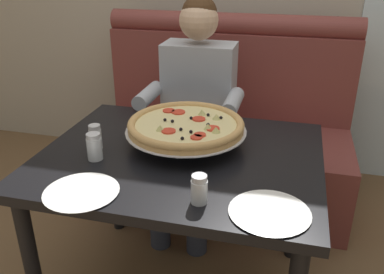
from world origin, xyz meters
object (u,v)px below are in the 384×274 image
object	(u,v)px
shaker_oregano	(96,139)
patio_chair	(380,79)
shaker_pepper_flakes	(199,191)
plate_near_left	(270,210)
shaker_parmesan	(95,148)
booth_bench	(220,137)
pizza	(185,126)
diner_main	(195,103)
plate_near_right	(81,190)
dining_table	(180,173)

from	to	relation	value
shaker_oregano	patio_chair	xyz separation A→B (m)	(1.45, 2.12, -0.25)
shaker_pepper_flakes	plate_near_left	world-z (taller)	shaker_pepper_flakes
shaker_parmesan	patio_chair	world-z (taller)	patio_chair
booth_bench	patio_chair	xyz separation A→B (m)	(1.10, 1.16, 0.13)
shaker_oregano	patio_chair	size ratio (longest dim) A/B	0.12
shaker_oregano	shaker_pepper_flakes	bearing A→B (deg)	-29.11
pizza	shaker_oregano	world-z (taller)	pizza
diner_main	plate_near_right	xyz separation A→B (m)	(-0.14, -1.02, 0.03)
shaker_pepper_flakes	plate_near_left	bearing A→B (deg)	-1.34
dining_table	shaker_pepper_flakes	size ratio (longest dim) A/B	11.28
booth_bench	dining_table	bearing A→B (deg)	-90.00
plate_near_right	patio_chair	size ratio (longest dim) A/B	0.30
diner_main	plate_near_right	bearing A→B (deg)	-97.75
plate_near_left	shaker_pepper_flakes	bearing A→B (deg)	178.66
booth_bench	plate_near_right	size ratio (longest dim) A/B	6.14
pizza	shaker_parmesan	xyz separation A→B (m)	(-0.31, -0.22, -0.04)
booth_bench	patio_chair	size ratio (longest dim) A/B	1.84
booth_bench	shaker_parmesan	world-z (taller)	booth_bench
shaker_oregano	plate_near_right	world-z (taller)	shaker_oregano
shaker_oregano	booth_bench	bearing A→B (deg)	70.04
shaker_pepper_flakes	shaker_parmesan	bearing A→B (deg)	157.43
shaker_parmesan	plate_near_left	size ratio (longest dim) A/B	0.42
shaker_oregano	dining_table	bearing A→B (deg)	6.76
booth_bench	plate_near_right	distance (m)	1.36
pizza	patio_chair	world-z (taller)	patio_chair
shaker_pepper_flakes	booth_bench	bearing A→B (deg)	97.17
shaker_oregano	diner_main	bearing A→B (deg)	70.60
booth_bench	plate_near_left	distance (m)	1.35
shaker_pepper_flakes	dining_table	bearing A→B (deg)	115.83
booth_bench	shaker_pepper_flakes	world-z (taller)	booth_bench
shaker_parmesan	plate_near_right	distance (m)	0.25
pizza	diner_main	bearing A→B (deg)	100.18
shaker_oregano	shaker_pepper_flakes	distance (m)	0.58
booth_bench	diner_main	bearing A→B (deg)	-111.40
shaker_pepper_flakes	pizza	bearing A→B (deg)	111.07
dining_table	diner_main	world-z (taller)	diner_main
booth_bench	diner_main	size ratio (longest dim) A/B	1.24
pizza	shaker_pepper_flakes	world-z (taller)	pizza
pizza	plate_near_right	size ratio (longest dim) A/B	1.96
shaker_parmesan	patio_chair	bearing A→B (deg)	57.51
plate_near_right	pizza	bearing A→B (deg)	62.25
dining_table	pizza	distance (m)	0.20
shaker_parmesan	patio_chair	xyz separation A→B (m)	(1.41, 2.21, -0.26)
dining_table	shaker_parmesan	distance (m)	0.36
diner_main	patio_chair	world-z (taller)	diner_main
patio_chair	shaker_parmesan	bearing A→B (deg)	-122.49
shaker_parmesan	plate_near_left	bearing A→B (deg)	-16.01
dining_table	plate_near_right	size ratio (longest dim) A/B	4.36
dining_table	pizza	size ratio (longest dim) A/B	2.22
shaker_pepper_flakes	plate_near_left	xyz separation A→B (m)	(0.23, -0.01, -0.03)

